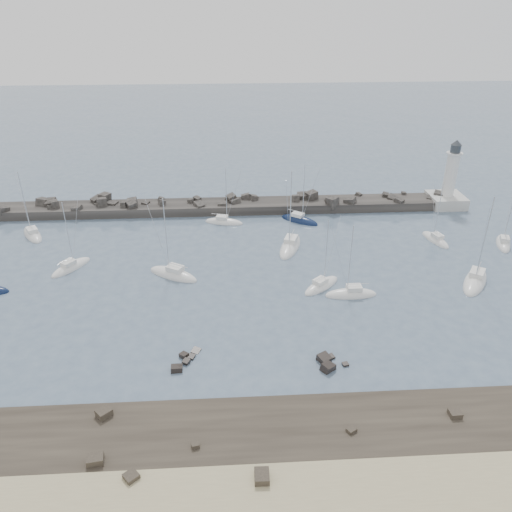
{
  "coord_description": "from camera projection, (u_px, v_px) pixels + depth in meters",
  "views": [
    {
      "loc": [
        1.41,
        -57.14,
        39.65
      ],
      "look_at": [
        5.56,
        12.0,
        2.99
      ],
      "focal_mm": 35.0,
      "sensor_mm": 36.0,
      "label": 1
    }
  ],
  "objects": [
    {
      "name": "sailboat_9",
      "position": [
        351.0,
        294.0,
        73.68
      ],
      "size": [
        7.74,
        2.45,
        12.36
      ],
      "color": "silver",
      "rests_on": "ground"
    },
    {
      "name": "lighthouse",
      "position": [
        448.0,
        192.0,
        103.45
      ],
      "size": [
        7.0,
        7.0,
        14.6
      ],
      "color": "#AEAEA9",
      "rests_on": "ground"
    },
    {
      "name": "rock_cluster_far",
      "position": [
        327.0,
        364.0,
        59.83
      ],
      "size": [
        3.86,
        3.73,
        1.64
      ],
      "color": "black",
      "rests_on": "ground"
    },
    {
      "name": "sailboat_6",
      "position": [
        290.0,
        247.0,
        87.47
      ],
      "size": [
        6.14,
        10.14,
        15.37
      ],
      "color": "silver",
      "rests_on": "ground"
    },
    {
      "name": "sailboat_7",
      "position": [
        321.0,
        286.0,
        75.85
      ],
      "size": [
        7.12,
        6.68,
        11.85
      ],
      "color": "silver",
      "rests_on": "ground"
    },
    {
      "name": "rock_cluster_near",
      "position": [
        182.0,
        364.0,
        60.05
      ],
      "size": [
        3.55,
        4.94,
        1.47
      ],
      "color": "black",
      "rests_on": "ground"
    },
    {
      "name": "sailboat_1",
      "position": [
        33.0,
        235.0,
        91.84
      ],
      "size": [
        6.49,
        8.34,
        13.08
      ],
      "color": "silver",
      "rests_on": "ground"
    },
    {
      "name": "sailboat_12",
      "position": [
        503.0,
        244.0,
        88.48
      ],
      "size": [
        4.63,
        7.46,
        11.59
      ],
      "color": "silver",
      "rests_on": "ground"
    },
    {
      "name": "ground",
      "position": [
        221.0,
        317.0,
        68.88
      ],
      "size": [
        400.0,
        400.0,
        0.0
      ],
      "primitive_type": "plane",
      "color": "#485B71",
      "rests_on": "ground"
    },
    {
      "name": "sailboat_4",
      "position": [
        224.0,
        222.0,
        96.87
      ],
      "size": [
        7.89,
        4.19,
        11.97
      ],
      "color": "silver",
      "rests_on": "ground"
    },
    {
      "name": "breakwater",
      "position": [
        184.0,
        210.0,
        101.84
      ],
      "size": [
        115.0,
        7.22,
        4.92
      ],
      "color": "#2A2825",
      "rests_on": "ground"
    },
    {
      "name": "sailboat_5",
      "position": [
        173.0,
        275.0,
        78.8
      ],
      "size": [
        8.95,
        6.89,
        14.07
      ],
      "color": "silver",
      "rests_on": "ground"
    },
    {
      "name": "rock_shelf",
      "position": [
        219.0,
        444.0,
        49.46
      ],
      "size": [
        140.0,
        12.0,
        1.73
      ],
      "color": "#2A241D",
      "rests_on": "ground"
    },
    {
      "name": "sailboat_8",
      "position": [
        299.0,
        220.0,
        97.64
      ],
      "size": [
        7.85,
        6.74,
        12.66
      ],
      "color": "#0E1B3B",
      "rests_on": "ground"
    },
    {
      "name": "sailboat_11",
      "position": [
        475.0,
        281.0,
        76.98
      ],
      "size": [
        8.05,
        9.83,
        15.54
      ],
      "color": "silver",
      "rests_on": "ground"
    },
    {
      "name": "sailboat_3",
      "position": [
        71.0,
        268.0,
        80.91
      ],
      "size": [
        6.33,
        7.7,
        12.21
      ],
      "color": "silver",
      "rests_on": "ground"
    },
    {
      "name": "sailboat_10",
      "position": [
        435.0,
        240.0,
        89.94
      ],
      "size": [
        4.0,
        7.54,
        11.49
      ],
      "color": "silver",
      "rests_on": "ground"
    }
  ]
}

